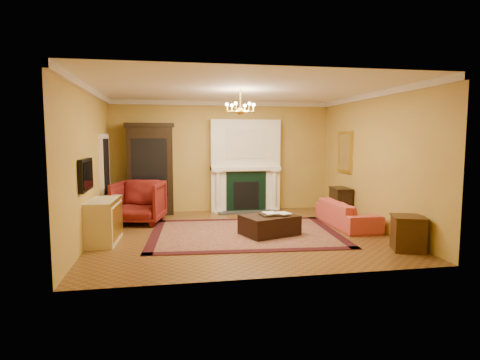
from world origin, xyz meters
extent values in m
cube|color=brown|center=(0.00, 0.00, -0.01)|extent=(6.00, 5.50, 0.02)
cube|color=white|center=(0.00, 0.00, 3.01)|extent=(6.00, 5.50, 0.02)
cube|color=gold|center=(0.00, 2.76, 1.50)|extent=(6.00, 0.02, 3.00)
cube|color=gold|center=(0.00, -2.76, 1.50)|extent=(6.00, 0.02, 3.00)
cube|color=gold|center=(-3.01, 0.00, 1.50)|extent=(0.02, 5.50, 3.00)
cube|color=gold|center=(3.01, 0.00, 1.50)|extent=(0.02, 5.50, 3.00)
cube|color=white|center=(0.60, 2.59, 1.25)|extent=(1.90, 0.32, 2.50)
cube|color=silver|center=(0.60, 2.42, 1.85)|extent=(1.10, 0.01, 0.80)
cube|color=#0D301F|center=(0.60, 2.42, 0.55)|extent=(1.10, 0.02, 1.10)
cube|color=black|center=(0.60, 2.42, 0.45)|extent=(0.70, 0.02, 0.75)
cube|color=#333333|center=(0.60, 2.30, 0.02)|extent=(1.60, 0.50, 0.04)
cube|color=white|center=(0.60, 2.53, 1.18)|extent=(1.90, 0.44, 0.10)
cylinder|color=white|center=(-0.18, 2.41, 0.59)|extent=(0.14, 0.14, 1.18)
cylinder|color=white|center=(1.38, 2.41, 0.59)|extent=(0.14, 0.14, 1.18)
cube|color=silver|center=(0.00, 2.71, 2.94)|extent=(6.00, 0.08, 0.12)
cube|color=silver|center=(-2.96, 0.00, 2.94)|extent=(0.08, 5.50, 0.12)
cube|color=silver|center=(2.96, 0.00, 2.94)|extent=(0.08, 5.50, 0.12)
cube|color=white|center=(-2.96, 1.70, 1.05)|extent=(0.08, 1.05, 2.10)
cube|color=black|center=(-2.92, 1.70, 1.02)|extent=(0.02, 0.85, 1.95)
cube|color=black|center=(-2.95, -0.60, 1.35)|extent=(0.08, 0.95, 0.58)
cube|color=black|center=(-2.90, -0.60, 1.35)|extent=(0.01, 0.85, 0.48)
cube|color=gold|center=(2.97, 1.40, 1.65)|extent=(0.05, 0.76, 1.05)
cube|color=white|center=(2.94, 1.40, 1.65)|extent=(0.01, 0.62, 0.90)
cylinder|color=gold|center=(0.00, 0.00, 2.80)|extent=(0.03, 0.03, 0.40)
sphere|color=gold|center=(0.00, 0.00, 2.55)|extent=(0.16, 0.16, 0.16)
sphere|color=#FFE5B2|center=(0.28, 0.00, 2.69)|extent=(0.07, 0.07, 0.07)
sphere|color=#FFE5B2|center=(0.14, 0.24, 2.69)|extent=(0.07, 0.07, 0.07)
sphere|color=#FFE5B2|center=(-0.14, 0.24, 2.69)|extent=(0.07, 0.07, 0.07)
sphere|color=#FFE5B2|center=(-0.28, 0.00, 2.69)|extent=(0.07, 0.07, 0.07)
sphere|color=#FFE5B2|center=(-0.14, -0.24, 2.69)|extent=(0.07, 0.07, 0.07)
sphere|color=#FFE5B2|center=(0.14, -0.24, 2.69)|extent=(0.07, 0.07, 0.07)
cube|color=#480F1B|center=(0.09, -0.02, 0.01)|extent=(4.13, 3.22, 0.02)
cube|color=black|center=(-1.95, 2.49, 1.14)|extent=(1.17, 0.59, 2.29)
imported|color=maroon|center=(-2.17, 1.40, 0.55)|extent=(1.28, 1.23, 1.11)
cylinder|color=black|center=(-2.70, 1.00, 0.02)|extent=(0.29, 0.29, 0.04)
cylinder|color=black|center=(-2.70, 1.00, 0.37)|extent=(0.06, 0.06, 0.66)
cylinder|color=silver|center=(-2.70, 1.00, 0.72)|extent=(0.41, 0.41, 0.03)
cube|color=beige|center=(-2.73, -0.26, 0.42)|extent=(0.59, 1.14, 0.83)
imported|color=#C2423D|center=(2.52, 0.25, 0.39)|extent=(0.59, 1.97, 0.77)
cube|color=#3E2411|center=(2.72, -1.81, 0.30)|extent=(0.66, 0.66, 0.60)
cube|color=black|center=(2.78, 1.19, 0.37)|extent=(0.43, 0.69, 0.74)
cube|color=black|center=(0.56, -0.27, 0.22)|extent=(1.28, 1.10, 0.40)
cube|color=black|center=(0.61, -0.28, 0.43)|extent=(0.48, 0.40, 0.03)
imported|color=gray|center=(0.45, -0.30, 0.61)|extent=(0.24, 0.07, 0.32)
imported|color=gray|center=(0.74, -0.35, 0.60)|extent=(0.23, 0.08, 0.31)
cylinder|color=gray|center=(0.00, 2.53, 1.27)|extent=(0.11, 0.11, 0.09)
cone|color=#103D15|center=(0.00, 2.53, 1.48)|extent=(0.15, 0.15, 0.33)
cylinder|color=gray|center=(1.20, 2.53, 1.27)|extent=(0.10, 0.10, 0.08)
cone|color=#103D15|center=(1.20, 2.53, 1.47)|extent=(0.14, 0.14, 0.31)
camera|label=1|loc=(-1.48, -8.18, 2.02)|focal=30.00mm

